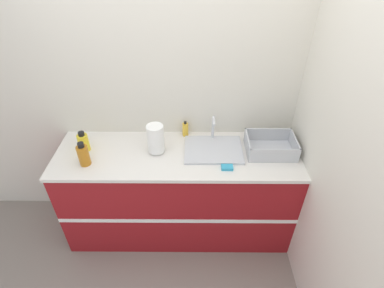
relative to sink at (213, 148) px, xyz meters
The scene contains 11 objects.
ground_plane 1.05m from the sink, 129.79° to the right, with size 12.00×12.00×0.00m, color slate.
wall_back 0.55m from the sink, 135.07° to the left, with size 4.41×0.06×2.60m.
wall_right 0.82m from the sink, ahead, with size 0.06×2.62×2.60m.
counter_cabinet 0.57m from the sink, behind, with size 2.03×0.65×0.93m.
sink is the anchor object (origin of this frame).
paper_towel_roll 0.49m from the sink, behind, with size 0.14×0.14×0.25m.
dish_rack 0.47m from the sink, ahead, with size 0.40×0.30×0.13m.
bottle_yellow 1.08m from the sink, behind, with size 0.09×0.09×0.18m.
bottle_amber 1.04m from the sink, 169.86° to the right, with size 0.09×0.09×0.20m.
soap_dispenser 0.32m from the sink, 138.06° to the left, with size 0.05×0.05×0.14m.
sponge 0.25m from the sink, 67.75° to the right, with size 0.09×0.06×0.02m.
Camera 1 is at (0.13, -1.62, 2.48)m, focal length 28.00 mm.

